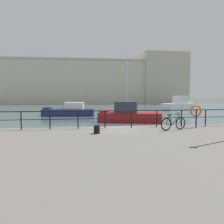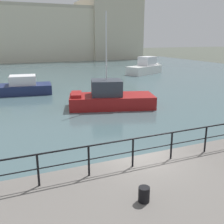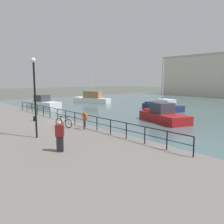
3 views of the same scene
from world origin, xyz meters
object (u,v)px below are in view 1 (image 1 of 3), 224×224
Objects in this scene: harbor_building at (101,83)px; parked_bicycle at (173,123)px; life_ring_stand at (196,112)px; moored_red_daysailer at (179,105)px; mooring_bollard at (97,129)px; moored_harbor_tender at (69,111)px; moored_green_narrowboat at (129,115)px.

harbor_building is 35.73× the size of parked_bicycle.
harbor_building is at bearing 89.46° from life_ring_stand.
moored_red_daysailer is 31.07m from life_ring_stand.
moored_red_daysailer reaches higher than mooring_bollard.
parked_bicycle is (6.29, -21.32, 0.73)m from moored_harbor_tender.
moored_red_daysailer is at bearing -149.17° from moored_harbor_tender.
mooring_bollard is 0.31× the size of life_ring_stand.
life_ring_stand is (8.08, -20.46, 1.31)m from moored_harbor_tender.
moored_harbor_tender is 22.02m from mooring_bollard.
harbor_building is 9.18× the size of moored_red_daysailer.
moored_red_daysailer is at bearing -110.47° from moored_green_narrowboat.
parked_bicycle is at bearing -138.27° from moored_red_daysailer.
mooring_bollard is at bearing 169.35° from parked_bicycle.
parked_bicycle is at bearing 7.85° from mooring_bollard.
parked_bicycle is at bearing 113.81° from moored_harbor_tender.
life_ring_stand is at bearing -135.89° from moored_red_daysailer.
moored_red_daysailer is at bearing 68.55° from life_ring_stand.
parked_bicycle is 1.22× the size of life_ring_stand.
moored_red_daysailer is at bearing 47.66° from parked_bicycle.
mooring_bollard is (-17.60, -30.37, 0.27)m from moored_red_daysailer.
moored_green_narrowboat reaches higher than moored_harbor_tender.
mooring_bollard is at bearing 102.16° from moored_harbor_tender.
harbor_building reaches higher than mooring_bollard.
parked_bicycle is (-2.39, -63.99, -4.89)m from harbor_building.
life_ring_stand is (-0.60, -63.13, -4.30)m from harbor_building.
moored_green_narrowboat is 5.22× the size of life_ring_stand.
parked_bicycle is at bearing -154.38° from life_ring_stand.
parked_bicycle is at bearing 106.19° from moored_green_narrowboat.
parked_bicycle reaches higher than mooring_bollard.
moored_green_narrowboat is at bearing 70.60° from parked_bicycle.
mooring_bollard is at bearing -144.53° from moored_red_daysailer.
moored_harbor_tender is at bearing 87.94° from parked_bicycle.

